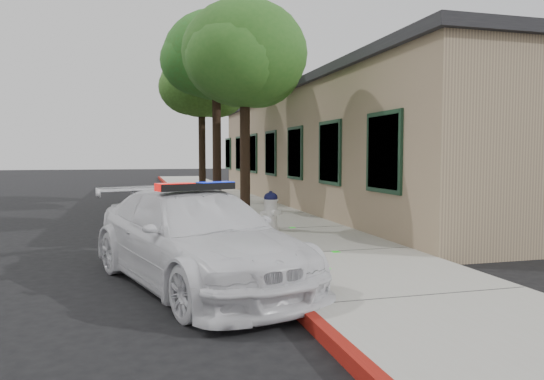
{
  "coord_description": "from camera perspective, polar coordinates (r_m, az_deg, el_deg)",
  "views": [
    {
      "loc": [
        -1.78,
        -8.53,
        1.9
      ],
      "look_at": [
        1.22,
        2.6,
        1.1
      ],
      "focal_mm": 33.61,
      "sensor_mm": 36.0,
      "label": 1
    }
  ],
  "objects": [
    {
      "name": "ground",
      "position": [
        8.92,
        -3.27,
        -8.33
      ],
      "size": [
        120.0,
        120.0,
        0.0
      ],
      "primitive_type": "plane",
      "color": "black",
      "rests_on": "ground"
    },
    {
      "name": "sidewalk",
      "position": [
        12.15,
        1.23,
        -4.65
      ],
      "size": [
        3.2,
        60.0,
        0.15
      ],
      "primitive_type": "cube",
      "color": "#99978B",
      "rests_on": "ground"
    },
    {
      "name": "red_curb",
      "position": [
        11.82,
        -5.99,
        -4.9
      ],
      "size": [
        0.14,
        60.0,
        0.16
      ],
      "primitive_type": "cube",
      "color": "maroon",
      "rests_on": "ground"
    },
    {
      "name": "clapboard_building",
      "position": [
        19.47,
        10.72,
        4.59
      ],
      "size": [
        7.3,
        20.89,
        4.24
      ],
      "color": "tan",
      "rests_on": "ground"
    },
    {
      "name": "police_car",
      "position": [
        7.51,
        -8.47,
        -5.3
      ],
      "size": [
        3.34,
        5.13,
        1.5
      ],
      "rotation": [
        0.0,
        0.0,
        0.32
      ],
      "color": "silver",
      "rests_on": "ground"
    },
    {
      "name": "fire_hydrant",
      "position": [
        11.82,
        -0.13,
        -2.32
      ],
      "size": [
        0.52,
        0.45,
        0.9
      ],
      "rotation": [
        0.0,
        0.0,
        0.27
      ],
      "color": "silver",
      "rests_on": "sidewalk"
    },
    {
      "name": "street_tree_near",
      "position": [
        12.06,
        -3.02,
        14.45
      ],
      "size": [
        2.89,
        2.95,
        5.28
      ],
      "rotation": [
        0.0,
        0.0,
        0.28
      ],
      "color": "black",
      "rests_on": "sidewalk"
    },
    {
      "name": "street_tree_mid",
      "position": [
        16.59,
        -6.2,
        14.26
      ],
      "size": [
        3.58,
        3.28,
        6.25
      ],
      "rotation": [
        0.0,
        0.0,
        -0.43
      ],
      "color": "black",
      "rests_on": "sidewalk"
    },
    {
      "name": "street_tree_far",
      "position": [
        19.65,
        -7.82,
        11.42
      ],
      "size": [
        3.31,
        3.03,
        5.73
      ],
      "rotation": [
        0.0,
        0.0,
        -0.37
      ],
      "color": "black",
      "rests_on": "sidewalk"
    }
  ]
}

